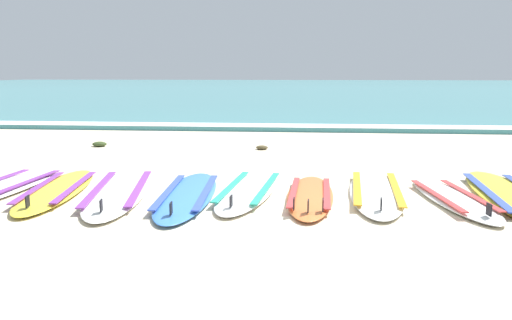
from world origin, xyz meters
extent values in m
plane|color=beige|center=(0.00, 0.00, 0.00)|extent=(80.00, 80.00, 0.00)
cube|color=teal|center=(0.00, 36.16, 0.05)|extent=(80.00, 60.00, 0.10)
cube|color=white|center=(0.00, 6.55, 0.06)|extent=(80.00, 0.79, 0.11)
ellipsoid|color=white|center=(-2.89, 0.31, 0.04)|extent=(0.67, 2.36, 0.07)
cube|color=purple|center=(-2.68, 0.30, 0.08)|extent=(0.14, 1.64, 0.01)
ellipsoid|color=yellow|center=(-2.23, 0.28, 0.04)|extent=(0.88, 2.25, 0.07)
cube|color=purple|center=(-2.42, 0.25, 0.08)|extent=(0.32, 1.53, 0.01)
cube|color=purple|center=(-2.03, 0.31, 0.08)|extent=(0.32, 1.53, 0.01)
cube|color=black|center=(-2.09, -0.57, 0.12)|extent=(0.03, 0.09, 0.11)
ellipsoid|color=silver|center=(-1.52, 0.29, 0.04)|extent=(1.06, 2.52, 0.07)
cube|color=purple|center=(-1.74, 0.25, 0.08)|extent=(0.41, 1.70, 0.01)
cube|color=purple|center=(-1.31, 0.33, 0.08)|extent=(0.41, 1.70, 0.01)
cube|color=black|center=(-1.34, -0.65, 0.12)|extent=(0.03, 0.09, 0.11)
ellipsoid|color=#3875CC|center=(-0.73, 0.19, 0.04)|extent=(0.70, 2.28, 0.07)
cube|color=#334CB2|center=(-0.94, 0.18, 0.08)|extent=(0.17, 1.58, 0.01)
cube|color=#334CB2|center=(-0.53, 0.21, 0.08)|extent=(0.17, 1.58, 0.01)
cube|color=black|center=(-0.68, -0.68, 0.12)|extent=(0.02, 0.09, 0.11)
ellipsoid|color=white|center=(-0.10, 0.47, 0.04)|extent=(0.75, 2.22, 0.07)
cube|color=teal|center=(-0.30, 0.48, 0.08)|extent=(0.22, 1.52, 0.01)
cube|color=teal|center=(0.09, 0.45, 0.08)|extent=(0.22, 1.52, 0.01)
cube|color=black|center=(-0.18, -0.38, 0.12)|extent=(0.02, 0.09, 0.11)
ellipsoid|color=orange|center=(0.57, 0.27, 0.04)|extent=(0.56, 1.96, 0.07)
cube|color=#D13838|center=(0.40, 0.28, 0.08)|extent=(0.12, 1.36, 0.01)
cube|color=#D13838|center=(0.75, 0.26, 0.08)|extent=(0.12, 1.36, 0.01)
cube|color=black|center=(0.54, -0.49, 0.12)|extent=(0.02, 0.09, 0.11)
cube|color=black|center=(0.41, -0.42, 0.12)|extent=(0.02, 0.09, 0.11)
cube|color=black|center=(0.68, -0.43, 0.12)|extent=(0.02, 0.09, 0.11)
ellipsoid|color=silver|center=(1.30, 0.54, 0.04)|extent=(0.79, 2.36, 0.07)
cube|color=gold|center=(1.09, 0.56, 0.08)|extent=(0.23, 1.62, 0.01)
cube|color=gold|center=(1.51, 0.52, 0.08)|extent=(0.23, 1.62, 0.01)
cube|color=black|center=(1.22, -0.36, 0.12)|extent=(0.02, 0.09, 0.11)
ellipsoid|color=white|center=(2.05, 0.29, 0.04)|extent=(0.72, 1.98, 0.07)
cube|color=#D13838|center=(1.88, 0.26, 0.08)|extent=(0.24, 1.35, 0.01)
cube|color=#D13838|center=(2.22, 0.31, 0.08)|extent=(0.24, 1.35, 0.01)
cube|color=black|center=(2.14, -0.46, 0.12)|extent=(0.02, 0.09, 0.11)
ellipsoid|color=yellow|center=(2.69, 0.49, 0.04)|extent=(0.84, 2.60, 0.07)
cube|color=#334CB2|center=(2.46, 0.51, 0.08)|extent=(0.23, 1.79, 0.01)
ellipsoid|color=#384723|center=(-3.14, 3.69, 0.05)|extent=(0.26, 0.21, 0.09)
ellipsoid|color=#4C4228|center=(-0.21, 3.60, 0.04)|extent=(0.21, 0.17, 0.07)
camera|label=1|loc=(0.48, -4.96, 1.34)|focal=35.34mm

